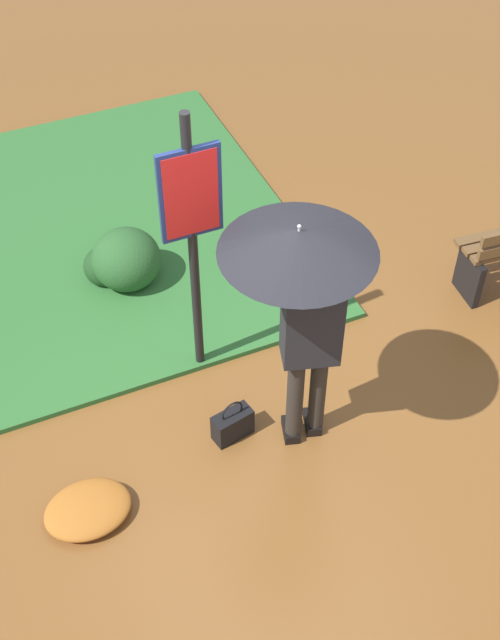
% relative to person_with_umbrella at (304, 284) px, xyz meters
% --- Properties ---
extents(ground_plane, '(18.00, 18.00, 0.00)m').
position_rel_person_with_umbrella_xyz_m(ground_plane, '(0.16, -0.10, -1.55)').
color(ground_plane, brown).
extents(grass_verge, '(4.80, 4.00, 0.05)m').
position_rel_person_with_umbrella_xyz_m(grass_verge, '(1.30, -2.90, -1.53)').
color(grass_verge, '#2D662D').
rests_on(grass_verge, ground_plane).
extents(person_with_umbrella, '(0.96, 0.96, 2.04)m').
position_rel_person_with_umbrella_xyz_m(person_with_umbrella, '(0.00, 0.00, 0.00)').
color(person_with_umbrella, '#2D2823').
rests_on(person_with_umbrella, ground_plane).
extents(info_sign_post, '(0.44, 0.07, 2.30)m').
position_rel_person_with_umbrella_xyz_m(info_sign_post, '(0.38, -0.95, -0.11)').
color(info_sign_post, black).
rests_on(info_sign_post, ground_plane).
extents(handbag, '(0.32, 0.20, 0.37)m').
position_rel_person_with_umbrella_xyz_m(handbag, '(0.41, -0.21, -1.42)').
color(handbag, black).
rests_on(handbag, ground_plane).
extents(shrub_cluster, '(0.66, 0.60, 0.54)m').
position_rel_person_with_umbrella_xyz_m(shrub_cluster, '(0.64, -2.13, -1.30)').
color(shrub_cluster, '#285628').
rests_on(shrub_cluster, ground_plane).
extents(leaf_pile_near_person, '(0.60, 0.48, 0.13)m').
position_rel_person_with_umbrella_xyz_m(leaf_pile_near_person, '(1.58, 0.03, -1.49)').
color(leaf_pile_near_person, '#A86023').
rests_on(leaf_pile_near_person, ground_plane).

